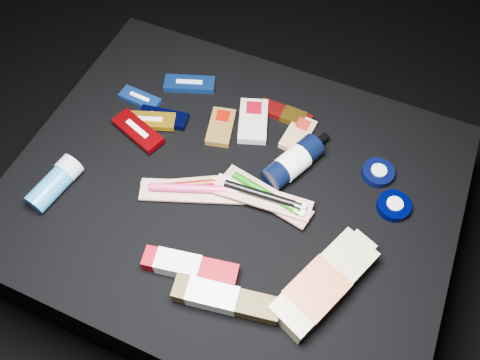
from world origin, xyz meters
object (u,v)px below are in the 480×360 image
at_px(bodywash_bottle, 323,285).
at_px(toothpaste_carton_red, 186,266).
at_px(lotion_bottle, 293,162).
at_px(deodorant_stick, 55,183).

relative_size(bodywash_bottle, toothpaste_carton_red, 1.29).
height_order(lotion_bottle, bodywash_bottle, lotion_bottle).
xyz_separation_m(bodywash_bottle, toothpaste_carton_red, (-0.26, -0.07, -0.01)).
bearing_deg(deodorant_stick, toothpaste_carton_red, -0.01).
bearing_deg(bodywash_bottle, toothpaste_carton_red, -142.62).
bearing_deg(bodywash_bottle, lotion_bottle, 144.47).
distance_m(deodorant_stick, toothpaste_carton_red, 0.35).
bearing_deg(deodorant_stick, lotion_bottle, 37.93).
bearing_deg(lotion_bottle, bodywash_bottle, -33.97).
xyz_separation_m(lotion_bottle, bodywash_bottle, (0.15, -0.24, -0.01)).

